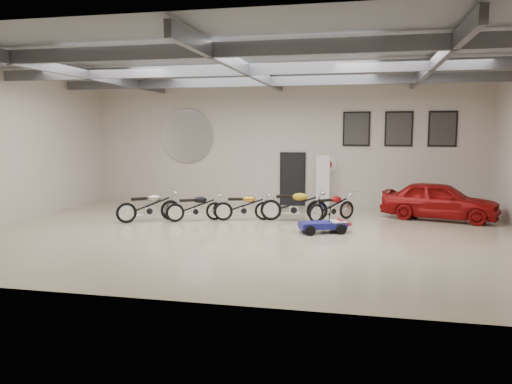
% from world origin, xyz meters
% --- Properties ---
extents(floor, '(16.00, 12.00, 0.01)m').
position_xyz_m(floor, '(0.00, 0.00, 0.00)').
color(floor, '#BBB28E').
rests_on(floor, ground).
extents(ceiling, '(16.00, 12.00, 0.01)m').
position_xyz_m(ceiling, '(0.00, 0.00, 5.00)').
color(ceiling, gray).
rests_on(ceiling, back_wall).
extents(back_wall, '(16.00, 0.02, 5.00)m').
position_xyz_m(back_wall, '(0.00, 6.00, 2.50)').
color(back_wall, beige).
rests_on(back_wall, floor).
extents(left_wall, '(0.02, 12.00, 5.00)m').
position_xyz_m(left_wall, '(-8.00, 0.00, 2.50)').
color(left_wall, beige).
rests_on(left_wall, floor).
extents(ceiling_beams, '(15.80, 11.80, 0.32)m').
position_xyz_m(ceiling_beams, '(0.00, 0.00, 4.75)').
color(ceiling_beams, '#5B5C62').
rests_on(ceiling_beams, ceiling).
extents(door, '(0.92, 0.08, 2.10)m').
position_xyz_m(door, '(0.50, 5.95, 1.05)').
color(door, black).
rests_on(door, back_wall).
extents(logo_plaque, '(2.30, 0.06, 1.16)m').
position_xyz_m(logo_plaque, '(-4.00, 5.95, 2.80)').
color(logo_plaque, silver).
rests_on(logo_plaque, back_wall).
extents(poster_left, '(1.05, 0.08, 1.35)m').
position_xyz_m(poster_left, '(3.00, 5.96, 3.10)').
color(poster_left, black).
rests_on(poster_left, back_wall).
extents(poster_mid, '(1.05, 0.08, 1.35)m').
position_xyz_m(poster_mid, '(4.60, 5.96, 3.10)').
color(poster_mid, black).
rests_on(poster_mid, back_wall).
extents(poster_right, '(1.05, 0.08, 1.35)m').
position_xyz_m(poster_right, '(6.20, 5.96, 3.10)').
color(poster_right, black).
rests_on(poster_right, back_wall).
extents(oil_sign, '(0.72, 0.10, 0.72)m').
position_xyz_m(oil_sign, '(1.90, 5.95, 1.70)').
color(oil_sign, white).
rests_on(oil_sign, back_wall).
extents(banner_stand, '(0.58, 0.32, 2.00)m').
position_xyz_m(banner_stand, '(1.76, 5.50, 1.00)').
color(banner_stand, white).
rests_on(banner_stand, floor).
extents(motorcycle_silver, '(2.08, 1.78, 1.10)m').
position_xyz_m(motorcycle_silver, '(-3.69, 1.25, 0.55)').
color(motorcycle_silver, silver).
rests_on(motorcycle_silver, floor).
extents(motorcycle_black, '(1.98, 1.41, 1.00)m').
position_xyz_m(motorcycle_black, '(-2.20, 1.67, 0.50)').
color(motorcycle_black, silver).
rests_on(motorcycle_black, floor).
extents(motorcycle_gold, '(2.06, 1.14, 1.02)m').
position_xyz_m(motorcycle_gold, '(-0.63, 2.13, 0.51)').
color(motorcycle_gold, silver).
rests_on(motorcycle_gold, floor).
extents(motorcycle_yellow, '(2.28, 0.95, 1.15)m').
position_xyz_m(motorcycle_yellow, '(1.05, 2.41, 0.58)').
color(motorcycle_yellow, silver).
rests_on(motorcycle_yellow, floor).
extents(motorcycle_red, '(1.79, 1.77, 1.00)m').
position_xyz_m(motorcycle_red, '(2.29, 2.71, 0.50)').
color(motorcycle_red, silver).
rests_on(motorcycle_red, floor).
extents(go_kart, '(1.84, 1.36, 0.61)m').
position_xyz_m(go_kart, '(2.29, 0.67, 0.30)').
color(go_kart, navy).
rests_on(go_kart, floor).
extents(vintage_car, '(2.51, 4.12, 1.31)m').
position_xyz_m(vintage_car, '(5.89, 3.73, 0.66)').
color(vintage_car, maroon).
rests_on(vintage_car, floor).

